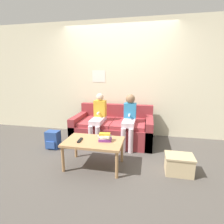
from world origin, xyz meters
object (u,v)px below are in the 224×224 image
Objects in this scene: couch at (113,129)px; coffee_table at (94,144)px; person_right at (129,118)px; backpack at (53,140)px; tv_remote at (80,140)px; person_left at (98,117)px; storage_box at (179,164)px.

coffee_table is at bearing -94.31° from couch.
person_right reaches higher than backpack.
tv_remote is at bearing -124.18° from person_right.
couch reaches higher than backpack.
person_left is at bearing 85.34° from tv_remote.
couch is 1.59× the size of person_left.
storage_box is (0.83, -0.84, -0.45)m from person_right.
coffee_table is (-0.08, -1.11, 0.12)m from couch.
coffee_table is at bearing -176.95° from storage_box.
coffee_table is at bearing -26.28° from backpack.
backpack is at bearing 169.46° from storage_box.
backpack is at bearing -163.95° from person_right.
backpack is at bearing 142.08° from tv_remote.
couch is 1.85× the size of coffee_table.
coffee_table is at bearing -116.16° from person_right.
person_right reaches higher than couch.
coffee_table is 5.20× the size of tv_remote.
storage_box is at bearing -41.10° from couch.
backpack is at bearing 153.72° from coffee_table.
couch is 0.53m from person_right.
person_left is 0.63m from person_right.
person_right is (0.45, 0.91, 0.21)m from coffee_table.
storage_box is (1.28, 0.07, -0.24)m from coffee_table.
person_right reaches higher than storage_box.
tv_remote is (-0.20, -0.05, 0.06)m from coffee_table.
person_right is 1.16m from tv_remote.
couch is 4.10× the size of storage_box.
backpack is (-0.79, 0.54, -0.27)m from tv_remote.
backpack reaches higher than storage_box.
person_left is at bearing 150.42° from storage_box.
person_left is 6.03× the size of tv_remote.
storage_box is at bearing 3.05° from coffee_table.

